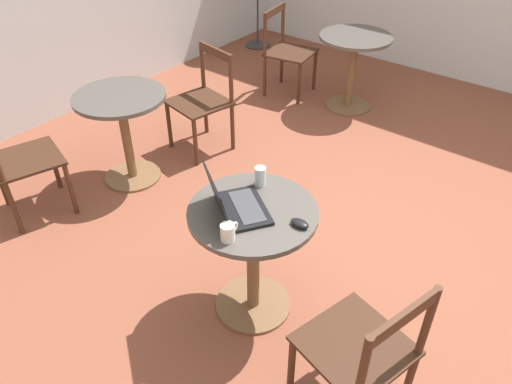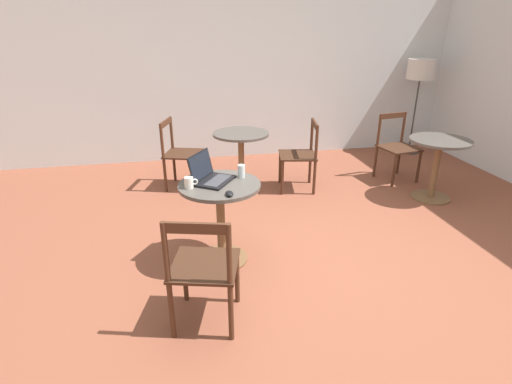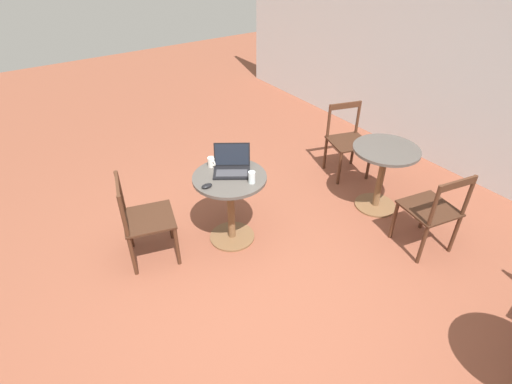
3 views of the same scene
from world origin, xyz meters
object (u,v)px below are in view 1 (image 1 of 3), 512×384
Objects in this scene: chair_mid_back at (287,52)px; drinking_glass at (260,176)px; cafe_table_near at (253,240)px; laptop at (235,204)px; chair_far_right at (203,101)px; cafe_table_mid at (354,57)px; chair_near_front at (362,352)px; cafe_table_far at (123,120)px; mouse at (300,223)px; chair_far_left at (20,161)px; mug at (228,232)px.

chair_mid_back is 7.80× the size of drinking_glass.
cafe_table_near is 1.69× the size of laptop.
chair_far_right is at bearing 54.42° from drinking_glass.
chair_near_front is at bearing -150.02° from cafe_table_mid.
cafe_table_near is 0.84× the size of chair_far_right.
chair_mid_back is (-0.11, 0.70, -0.08)m from cafe_table_mid.
cafe_table_far is 0.84× the size of chair_mid_back.
mouse is (-1.13, -1.73, 0.30)m from chair_far_right.
chair_far_left is (-2.93, 0.98, -0.08)m from cafe_table_mid.
chair_far_right is 7.89× the size of mug.
laptop reaches higher than mouse.
cafe_table_near is 6.67× the size of mug.
chair_near_front is 1.04m from drinking_glass.
mouse is at bearing -71.34° from laptop.
chair_far_right is at bearing 58.43° from chair_near_front.
chair_mid_back reaches higher than mouse.
chair_far_right is (-1.46, 0.61, -0.08)m from cafe_table_mid.
chair_mid_back is 2.76m from drinking_glass.
drinking_glass is (0.41, 0.89, 0.34)m from chair_near_front.
chair_far_right reaches higher than cafe_table_near.
chair_far_left is (-0.74, 0.23, -0.08)m from cafe_table_far.
drinking_glass is at bearing 28.22° from cafe_table_near.
cafe_table_mid is (2.64, 0.86, 0.00)m from cafe_table_near.
mug is at bearing -162.61° from cafe_table_mid.
drinking_glass is (-2.43, -0.75, 0.26)m from cafe_table_mid.
cafe_table_mid is 7.30× the size of mouse.
chair_far_right is at bearing 46.81° from mug.
cafe_table_near is 1.88m from chair_far_right.
chair_far_left is (-2.81, 0.28, 0.00)m from chair_mid_back.
cafe_table_mid is at bearing -18.99° from cafe_table_far.
cafe_table_far is at bearing 67.23° from mug.
drinking_glass is (0.45, 0.16, 0.01)m from mug.
chair_near_front and chair_far_right have the same top height.
cafe_table_mid is at bearing 29.98° from chair_near_front.
laptop is at bearing -170.68° from drinking_glass.
laptop is at bearing -82.69° from chair_far_left.
chair_mid_back and chair_far_right have the same top height.
chair_near_front is at bearing -121.57° from chair_far_right.
cafe_table_mid is at bearing 17.39° from mug.
laptop is at bearing -131.44° from chair_far_right.
mug is at bearing 143.99° from mouse.
cafe_table_far is (-2.19, 0.75, 0.00)m from cafe_table_mid.
cafe_table_near is 1.67m from cafe_table_far.
mug is 0.48m from drinking_glass.
cafe_table_far is 0.75m from chair_far_right.
cafe_table_far is at bearing 74.41° from cafe_table_near.
chair_far_right is at bearing 48.56° from laptop.
laptop is at bearing 80.26° from chair_near_front.
chair_far_right is (1.39, 2.25, 0.00)m from chair_near_front.
cafe_table_mid is 3.03m from mug.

